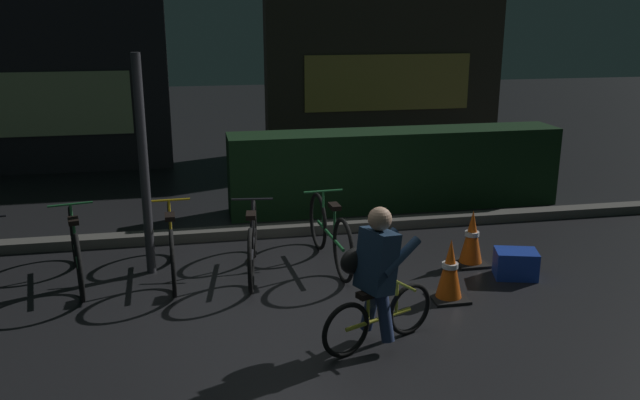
{
  "coord_description": "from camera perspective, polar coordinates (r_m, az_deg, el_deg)",
  "views": [
    {
      "loc": [
        -1.06,
        -5.82,
        2.79
      ],
      "look_at": [
        0.2,
        0.6,
        0.9
      ],
      "focal_mm": 37.04,
      "sensor_mm": 36.0,
      "label": 1
    }
  ],
  "objects": [
    {
      "name": "parked_bike_right_mid",
      "position": [
        7.44,
        0.86,
        -2.94
      ],
      "size": [
        0.46,
        1.73,
        0.8
      ],
      "rotation": [
        0.0,
        0.0,
        1.64
      ],
      "color": "black",
      "rests_on": "ground"
    },
    {
      "name": "ground_plane",
      "position": [
        6.54,
        -0.72,
        -9.14
      ],
      "size": [
        40.0,
        40.0,
        0.0
      ],
      "primitive_type": "plane",
      "color": "black"
    },
    {
      "name": "storefront_right",
      "position": [
        13.58,
        5.72,
        14.94
      ],
      "size": [
        4.83,
        0.54,
        5.09
      ],
      "color": "#42382D",
      "rests_on": "ground"
    },
    {
      "name": "traffic_cone_near",
      "position": [
        6.69,
        11.15,
        -6.0
      ],
      "size": [
        0.36,
        0.36,
        0.63
      ],
      "color": "black",
      "rests_on": "ground"
    },
    {
      "name": "hedge_row",
      "position": [
        9.62,
        6.51,
        2.66
      ],
      "size": [
        4.8,
        0.7,
        1.14
      ],
      "primitive_type": "cube",
      "color": "black",
      "rests_on": "ground"
    },
    {
      "name": "street_post",
      "position": [
        7.22,
        -14.97,
        2.75
      ],
      "size": [
        0.1,
        0.1,
        2.38
      ],
      "primitive_type": "cylinder",
      "color": "#2D2D33",
      "rests_on": "ground"
    },
    {
      "name": "parked_bike_left_mid",
      "position": [
        7.42,
        -20.34,
        -4.05
      ],
      "size": [
        0.48,
        1.69,
        0.79
      ],
      "rotation": [
        0.0,
        0.0,
        1.78
      ],
      "color": "black",
      "rests_on": "ground"
    },
    {
      "name": "parked_bike_center_left",
      "position": [
        7.28,
        -12.7,
        -3.8
      ],
      "size": [
        0.46,
        1.72,
        0.79
      ],
      "rotation": [
        0.0,
        0.0,
        1.61
      ],
      "color": "black",
      "rests_on": "ground"
    },
    {
      "name": "cyclist",
      "position": [
        5.6,
        4.83,
        -6.63
      ],
      "size": [
        1.11,
        0.55,
        1.25
      ],
      "rotation": [
        0.0,
        0.0,
        0.41
      ],
      "color": "black",
      "rests_on": "ground"
    },
    {
      "name": "sidewalk_curb",
      "position": [
        8.53,
        -3.39,
        -2.57
      ],
      "size": [
        12.0,
        0.24,
        0.12
      ],
      "primitive_type": "cube",
      "color": "#56544F",
      "rests_on": "ground"
    },
    {
      "name": "blue_crate",
      "position": [
        7.46,
        16.55,
        -5.31
      ],
      "size": [
        0.51,
        0.43,
        0.3
      ],
      "primitive_type": "cube",
      "rotation": [
        0.0,
        0.0,
        -0.28
      ],
      "color": "#193DB7",
      "rests_on": "ground"
    },
    {
      "name": "traffic_cone_far",
      "position": [
        7.64,
        12.98,
        -3.25
      ],
      "size": [
        0.36,
        0.36,
        0.64
      ],
      "color": "black",
      "rests_on": "ground"
    },
    {
      "name": "storefront_left",
      "position": [
        12.61,
        -22.94,
        10.11
      ],
      "size": [
        4.28,
        0.54,
        3.51
      ],
      "color": "#262328",
      "rests_on": "ground"
    },
    {
      "name": "parked_bike_center_right",
      "position": [
        7.23,
        -5.86,
        -3.68
      ],
      "size": [
        0.46,
        1.68,
        0.78
      ],
      "rotation": [
        0.0,
        0.0,
        1.44
      ],
      "color": "black",
      "rests_on": "ground"
    }
  ]
}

